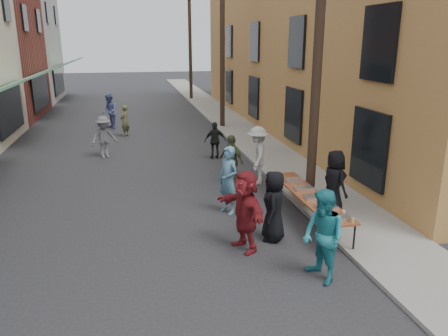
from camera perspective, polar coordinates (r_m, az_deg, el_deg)
name	(u,v)px	position (r m, az deg, el deg)	size (l,w,h in m)	color
ground	(170,273)	(9.24, -7.06, -13.50)	(120.00, 120.00, 0.00)	#28282B
sidewalk	(235,126)	(24.11, 1.42, 5.51)	(2.20, 60.00, 0.10)	gray
building_ochre	(353,32)	(24.93, 16.47, 16.68)	(10.00, 28.00, 10.00)	#B98042
utility_pole_near	(318,43)	(12.05, 12.24, 15.61)	(0.26, 0.26, 9.00)	#2D2116
utility_pole_mid	(222,42)	(23.52, -0.23, 16.15)	(0.26, 0.26, 9.00)	#2D2116
utility_pole_far	(190,41)	(35.35, -4.46, 16.17)	(0.26, 0.26, 9.00)	#2D2116
serving_table	(309,196)	(11.51, 11.07, -3.61)	(0.70, 4.00, 0.75)	maroon
catering_tray_sausage	(339,218)	(10.10, 14.75, -6.28)	(0.50, 0.33, 0.08)	maroon
catering_tray_foil_b	(326,207)	(10.63, 13.19, -4.99)	(0.50, 0.33, 0.08)	#B2B2B7
catering_tray_buns	(314,197)	(11.23, 11.68, -3.74)	(0.50, 0.33, 0.08)	tan
catering_tray_foil_d	(303,188)	(11.83, 10.33, -2.61)	(0.50, 0.33, 0.08)	#B2B2B7
catering_tray_buns_end	(294,180)	(12.44, 9.12, -1.60)	(0.50, 0.33, 0.08)	tan
condiment_jar_a	(336,224)	(9.76, 14.38, -7.06)	(0.07, 0.07, 0.08)	#A57F26
condiment_jar_b	(334,222)	(9.84, 14.12, -6.84)	(0.07, 0.07, 0.08)	#A57F26
condiment_jar_c	(332,220)	(9.92, 13.87, -6.62)	(0.07, 0.07, 0.08)	#A57F26
cup_stack	(352,220)	(9.98, 16.43, -6.57)	(0.08, 0.08, 0.12)	tan
guest_front_a	(274,206)	(10.32, 6.53, -4.95)	(0.83, 0.54, 1.70)	black
guest_front_b	(228,180)	(11.82, 0.55, -1.61)	(0.68, 0.45, 1.87)	#578CA8
guest_front_c	(323,237)	(8.73, 12.82, -8.75)	(0.91, 0.71, 1.88)	teal
guest_front_d	(258,156)	(14.32, 4.41, 1.64)	(1.23, 0.71, 1.91)	silver
guest_front_e	(231,160)	(14.20, 0.94, 1.06)	(0.98, 0.41, 1.67)	#555D36
guest_queue_back	(245,211)	(9.78, 2.77, -5.60)	(1.72, 0.55, 1.86)	maroon
server	(334,182)	(11.88, 14.21, -1.85)	(0.85, 0.56, 1.75)	black
passerby_left	(104,137)	(18.22, -15.40, 3.92)	(1.09, 0.63, 1.69)	slate
passerby_mid	(215,141)	(17.41, -1.16, 3.61)	(0.87, 0.36, 1.48)	black
passerby_right	(125,121)	(22.07, -12.84, 6.01)	(0.56, 0.37, 1.55)	#565D36
passerby_far	(110,111)	(24.25, -14.73, 7.16)	(0.90, 0.70, 1.86)	#51619D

